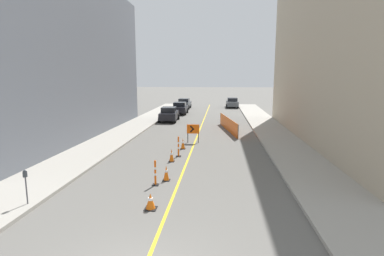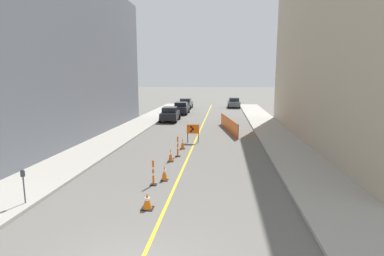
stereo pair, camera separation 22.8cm
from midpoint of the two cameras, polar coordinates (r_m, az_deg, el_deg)
lane_stripe at (r=30.26m, az=2.16°, el=0.45°), size 0.12×47.81×0.01m
sidewalk_left at (r=31.35m, az=-9.73°, el=0.76°), size 3.14×47.81×0.14m
sidewalk_right at (r=30.52m, az=14.38°, el=0.36°), size 3.14×47.81×0.14m
building_facade_left at (r=26.71m, az=-23.78°, el=12.25°), size 6.00×23.65×12.82m
building_facade_right at (r=25.44m, az=28.27°, el=17.94°), size 6.00×25.26×17.96m
traffic_cone_nearest at (r=11.45m, az=-7.95°, el=-13.62°), size 0.44×0.44×0.61m
traffic_cone_second at (r=14.29m, az=-4.83°, el=-8.54°), size 0.34×0.34×0.73m
traffic_cone_third at (r=17.37m, az=-3.73°, el=-5.22°), size 0.33×0.33×0.74m
traffic_cone_fourth at (r=20.37m, az=-1.49°, el=-2.99°), size 0.34×0.34×0.74m
delineator_post_front at (r=13.70m, az=-6.92°, el=-8.76°), size 0.29×0.29×1.17m
delineator_post_rear at (r=18.39m, az=-2.38°, el=-3.79°), size 0.30×0.30×1.26m
arrow_barricade_primary at (r=22.17m, az=0.47°, el=-0.37°), size 0.92×0.11×1.38m
safety_mesh_fence at (r=27.44m, az=7.23°, el=0.69°), size 1.42×7.79×1.19m
parked_car_curb_near at (r=33.41m, az=-4.00°, el=2.67°), size 2.02×4.39×1.59m
parked_car_curb_mid at (r=40.01m, az=-1.90°, el=3.83°), size 1.94×4.34×1.59m
parked_car_curb_far at (r=47.03m, az=-1.06°, el=4.69°), size 1.94×4.33×1.59m
parked_car_opposite_side at (r=49.00m, az=8.10°, el=4.79°), size 1.95×4.34×1.59m
parking_meter_near_curb at (r=12.82m, az=-29.03°, el=-8.55°), size 0.12×0.11×1.31m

